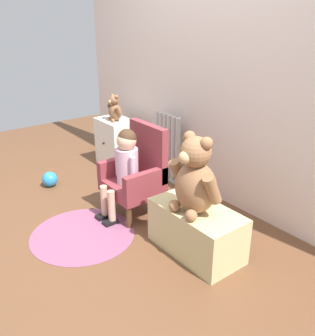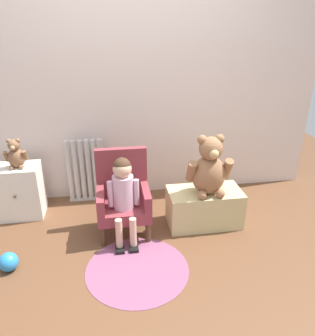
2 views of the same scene
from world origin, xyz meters
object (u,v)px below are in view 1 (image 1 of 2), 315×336
Objects in this scene: small_teddy_bear at (115,109)px; large_teddy_bear at (195,179)px; small_dresser at (116,143)px; child_armchair at (137,173)px; child_figure at (125,161)px; toy_ball at (50,179)px; radiator at (167,148)px; floor_rug at (83,234)px; low_bench at (196,230)px.

large_teddy_bear is at bearing -14.31° from small_teddy_bear.
child_armchair is (0.93, -0.38, 0.08)m from small_dresser.
small_dresser is at bearing 152.02° from child_figure.
small_teddy_bear reaches higher than child_armchair.
large_teddy_bear is at bearing 12.12° from toy_ball.
radiator is at bearing 21.34° from small_teddy_bear.
toy_ball is at bearing -167.88° from large_teddy_bear.
toy_ball reaches higher than floor_rug.
floor_rug is (0.06, -0.54, -0.33)m from child_armchair.
large_teddy_bear is at bearing -4.41° from child_armchair.
toy_ball is (-1.58, -0.38, -0.09)m from low_bench.
large_teddy_bear reaches higher than low_bench.
child_figure is 5.03× the size of toy_ball.
small_teddy_bear is (-1.62, 0.41, 0.06)m from large_teddy_bear.
low_bench reaches higher than toy_ball.
child_armchair is 1.37× the size of large_teddy_bear.
child_armchair reaches higher than radiator.
large_teddy_bear is 3.71× the size of toy_ball.
radiator is 2.42× the size of small_teddy_bear.
child_figure is (0.00, -0.11, 0.13)m from child_armchair.
small_dresser is at bearing 137.16° from floor_rug.
low_bench is at bearing -29.52° from radiator.
small_teddy_bear is 1.45m from floor_rug.
low_bench is 0.84× the size of floor_rug.
child_figure is 1.11× the size of low_bench.
radiator is 0.67m from child_armchair.
radiator is at bearing 18.03° from small_dresser.
radiator is 0.84× the size of floor_rug.
child_armchair reaches higher than toy_ball.
small_teddy_bear is (0.04, -0.02, 0.36)m from small_dresser.
radiator is 0.63m from small_dresser.
radiator is at bearing 61.33° from toy_ball.
small_teddy_bear is (-0.90, 0.47, 0.15)m from child_figure.
toy_ball is (-1.59, -0.34, -0.49)m from large_teddy_bear.
child_figure is at bearing -90.00° from child_armchair.
large_teddy_bear is (0.72, -0.06, 0.23)m from child_armchair.
toy_ball is at bearing 171.22° from floor_rug.
toy_ball is at bearing -166.44° from low_bench.
floor_rug is 5.41× the size of toy_ball.
small_teddy_bear is (-0.56, -0.22, 0.29)m from radiator.
small_teddy_bear is at bearing 166.95° from low_bench.
floor_rug is at bearing -143.71° from large_teddy_bear.
large_teddy_bear reaches higher than toy_ball.
child_figure is (0.93, -0.50, 0.21)m from small_dresser.
child_figure is at bearing -172.09° from low_bench.
small_teddy_bear is at bearing 165.69° from large_teddy_bear.
radiator is at bearing 120.23° from child_armchair.
child_figure is at bearing -27.70° from small_teddy_bear.
low_bench is (0.71, 0.10, -0.30)m from child_figure.
child_armchair is at bearing -22.24° from small_dresser.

